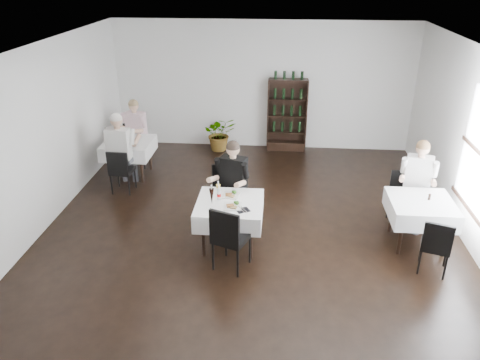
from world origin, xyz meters
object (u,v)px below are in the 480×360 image
at_px(main_table, 230,210).
at_px(diner_main, 231,179).
at_px(wine_shelf, 287,116).
at_px(potted_tree, 220,133).

xyz_separation_m(main_table, diner_main, (-0.04, 0.60, 0.27)).
distance_m(wine_shelf, potted_tree, 1.66).
bearing_deg(diner_main, potted_tree, 100.46).
bearing_deg(potted_tree, main_table, -80.54).
bearing_deg(main_table, wine_shelf, 78.22).
bearing_deg(potted_tree, wine_shelf, 6.06).
bearing_deg(wine_shelf, main_table, -101.78).
bearing_deg(diner_main, main_table, -86.63).
bearing_deg(main_table, potted_tree, 99.46).
height_order(wine_shelf, main_table, wine_shelf).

